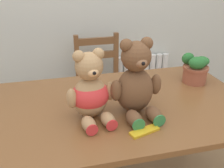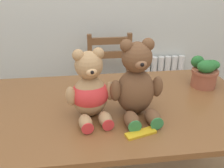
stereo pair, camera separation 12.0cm
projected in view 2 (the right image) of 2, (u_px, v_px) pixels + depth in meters
The scene contains 7 objects.
radiator at pixel (155, 88), 2.60m from camera, with size 0.56×0.10×0.62m.
dining_table at pixel (114, 119), 1.39m from camera, with size 1.53×0.85×0.76m.
wooden_chair_behind at pixel (112, 86), 2.23m from camera, with size 0.40×0.41×0.90m.
teddy_bear_left at pixel (90, 91), 1.20m from camera, with size 0.25×0.27×0.35m.
teddy_bear_right at pixel (136, 84), 1.21m from camera, with size 0.27×0.27×0.38m.
potted_plant at pixel (205, 73), 1.52m from camera, with size 0.17×0.16×0.18m.
chocolate_bar at pixel (141, 133), 1.11m from camera, with size 0.14×0.05×0.01m, color gold.
Camera 2 is at (-0.16, -0.73, 1.44)m, focal length 40.00 mm.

